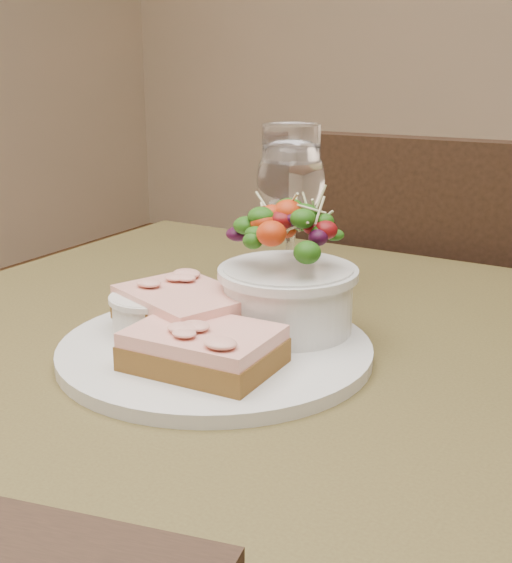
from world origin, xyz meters
The scene contains 9 objects.
cafe_table centered at (0.00, 0.00, 0.65)m, with size 0.80×0.80×0.75m.
chair_far centered at (0.02, 0.63, 0.29)m, with size 0.45×0.45×0.90m.
dinner_plate centered at (-0.02, -0.03, 0.76)m, with size 0.28×0.28×0.01m, color silver.
sandwich_front centered at (0.00, -0.08, 0.78)m, with size 0.12×0.09×0.03m.
sandwich_back centered at (-0.06, -0.02, 0.79)m, with size 0.15×0.13×0.03m.
ramekin centered at (-0.08, -0.04, 0.78)m, with size 0.07×0.07×0.04m.
salad_bowl centered at (0.02, 0.03, 0.82)m, with size 0.12×0.12×0.13m.
garnish centered at (-0.08, 0.06, 0.77)m, with size 0.05×0.04×0.02m.
wine_glass centered at (-0.05, 0.17, 0.87)m, with size 0.08×0.08×0.18m.
Camera 1 is at (0.35, -0.58, 1.02)m, focal length 50.00 mm.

